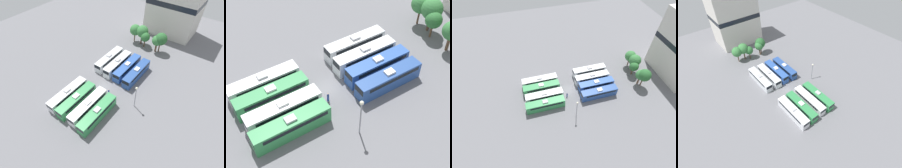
# 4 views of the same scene
# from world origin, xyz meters

# --- Properties ---
(ground_plane) EXTENTS (121.31, 121.31, 0.00)m
(ground_plane) POSITION_xyz_m (0.00, 0.00, 0.00)
(ground_plane) COLOR slate
(bus_0) EXTENTS (2.46, 11.85, 3.43)m
(bus_0) POSITION_xyz_m (-4.93, -8.84, 1.69)
(bus_0) COLOR silver
(bus_0) RESTS_ON ground_plane
(bus_1) EXTENTS (2.46, 11.85, 3.43)m
(bus_1) POSITION_xyz_m (-1.76, -8.83, 1.69)
(bus_1) COLOR #338C4C
(bus_1) RESTS_ON ground_plane
(bus_2) EXTENTS (2.46, 11.85, 3.43)m
(bus_2) POSITION_xyz_m (1.81, -8.56, 1.69)
(bus_2) COLOR silver
(bus_2) RESTS_ON ground_plane
(bus_3) EXTENTS (2.46, 11.85, 3.43)m
(bus_3) POSITION_xyz_m (5.03, -8.88, 1.69)
(bus_3) COLOR #338C4C
(bus_3) RESTS_ON ground_plane
(bus_4) EXTENTS (2.46, 11.85, 3.43)m
(bus_4) POSITION_xyz_m (-5.10, 9.10, 1.69)
(bus_4) COLOR silver
(bus_4) RESTS_ON ground_plane
(bus_5) EXTENTS (2.46, 11.85, 3.43)m
(bus_5) POSITION_xyz_m (-1.63, 8.78, 1.69)
(bus_5) COLOR silver
(bus_5) RESTS_ON ground_plane
(bus_6) EXTENTS (2.46, 11.85, 3.43)m
(bus_6) POSITION_xyz_m (1.69, 9.02, 1.69)
(bus_6) COLOR #2D56A8
(bus_6) RESTS_ON ground_plane
(bus_7) EXTENTS (2.46, 11.85, 3.43)m
(bus_7) POSITION_xyz_m (5.15, 8.64, 1.69)
(bus_7) COLOR #284C93
(bus_7) RESTS_ON ground_plane
(worker_person) EXTENTS (0.36, 0.36, 1.72)m
(worker_person) POSITION_xyz_m (2.59, -1.37, 0.80)
(worker_person) COLOR navy
(worker_person) RESTS_ON ground_plane
(light_pole) EXTENTS (0.60, 0.60, 6.90)m
(light_pole) POSITION_xyz_m (10.23, -0.71, 4.76)
(light_pole) COLOR gray
(light_pole) RESTS_ON ground_plane
(tree_0) EXTENTS (3.87, 3.87, 6.53)m
(tree_0) POSITION_xyz_m (-5.47, 25.00, 4.57)
(tree_0) COLOR brown
(tree_0) RESTS_ON ground_plane
(tree_1) EXTENTS (4.16, 4.16, 6.96)m
(tree_1) POSITION_xyz_m (-2.68, 25.09, 4.84)
(tree_1) COLOR brown
(tree_1) RESTS_ON ground_plane
(tree_2) EXTENTS (3.23, 3.23, 5.49)m
(tree_2) POSITION_xyz_m (-0.82, 24.00, 3.84)
(tree_2) COLOR brown
(tree_2) RESTS_ON ground_plane
(tree_3) EXTENTS (3.50, 3.50, 6.05)m
(tree_3) POSITION_xyz_m (3.75, 23.78, 4.24)
(tree_3) COLOR brown
(tree_3) RESTS_ON ground_plane
(tree_4) EXTENTS (4.10, 4.10, 6.97)m
(tree_4) POSITION_xyz_m (4.71, 24.32, 4.90)
(tree_4) COLOR brown
(tree_4) RESTS_ON ground_plane
(depot_building) EXTENTS (17.94, 12.39, 21.80)m
(depot_building) POSITION_xyz_m (2.06, 39.49, 10.98)
(depot_building) COLOR beige
(depot_building) RESTS_ON ground_plane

